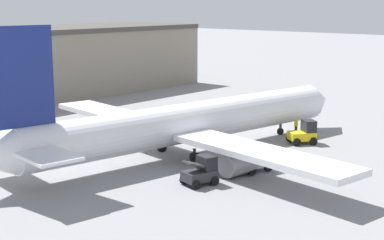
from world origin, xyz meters
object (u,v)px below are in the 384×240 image
baggage_tug (255,159)px  pushback_tug (304,133)px  airplane (183,124)px  belt_loader_truck (201,171)px  ground_crew_worker (296,125)px

baggage_tug → pushback_tug: size_ratio=0.95×
airplane → belt_loader_truck: (-5.46, -6.75, -1.97)m
airplane → baggage_tug: size_ratio=13.42×
ground_crew_worker → baggage_tug: (-14.05, -4.43, -0.01)m
baggage_tug → pushback_tug: 11.15m
baggage_tug → pushback_tug: bearing=22.2°
ground_crew_worker → baggage_tug: size_ratio=0.60×
belt_loader_truck → pushback_tug: size_ratio=0.88×
ground_crew_worker → baggage_tug: 14.73m
airplane → belt_loader_truck: airplane is taller
belt_loader_truck → pushback_tug: pushback_tug is taller
ground_crew_worker → pushback_tug: size_ratio=0.57×
baggage_tug → belt_loader_truck: (-5.84, 0.93, 0.06)m
baggage_tug → belt_loader_truck: size_ratio=1.07×
pushback_tug → airplane: bearing=-170.4°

